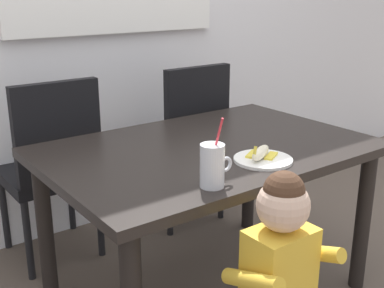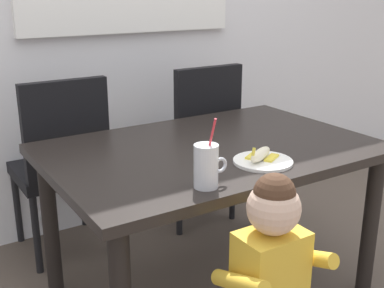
% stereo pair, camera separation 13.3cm
% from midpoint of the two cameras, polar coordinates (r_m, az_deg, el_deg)
% --- Properties ---
extents(dining_table, '(1.38, 0.93, 0.73)m').
position_cam_midpoint_polar(dining_table, '(2.14, 0.11, -2.62)').
color(dining_table, black).
rests_on(dining_table, ground).
extents(dining_chair_left, '(0.44, 0.44, 0.96)m').
position_cam_midpoint_polar(dining_chair_left, '(2.58, -17.31, -1.95)').
color(dining_chair_left, black).
rests_on(dining_chair_left, ground).
extents(dining_chair_right, '(0.44, 0.45, 0.96)m').
position_cam_midpoint_polar(dining_chair_right, '(2.89, -2.06, 0.98)').
color(dining_chair_right, black).
rests_on(dining_chair_right, ground).
extents(toddler_standing, '(0.33, 0.24, 0.84)m').
position_cam_midpoint_polar(toddler_standing, '(1.65, 7.79, -13.38)').
color(toddler_standing, '#3F4760').
rests_on(toddler_standing, ground).
extents(milk_cup, '(0.13, 0.09, 0.25)m').
position_cam_midpoint_polar(milk_cup, '(1.66, 0.08, -2.82)').
color(milk_cup, silver).
rests_on(milk_cup, dining_table).
extents(snack_plate, '(0.23, 0.23, 0.01)m').
position_cam_midpoint_polar(snack_plate, '(1.93, 6.25, -1.83)').
color(snack_plate, white).
rests_on(snack_plate, dining_table).
extents(peeled_banana, '(0.18, 0.14, 0.07)m').
position_cam_midpoint_polar(peeled_banana, '(1.92, 5.97, -1.07)').
color(peeled_banana, '#F4EAC6').
rests_on(peeled_banana, snack_plate).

